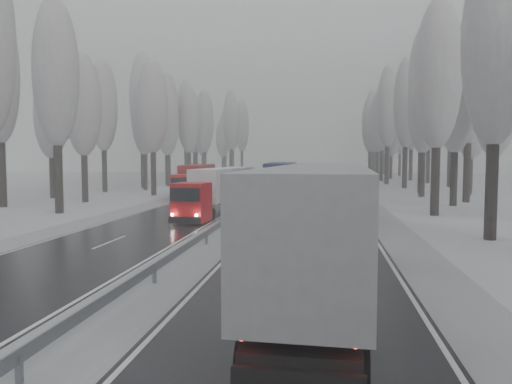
% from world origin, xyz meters
% --- Properties ---
extents(ground, '(260.00, 260.00, 0.00)m').
position_xyz_m(ground, '(0.00, 0.00, 0.00)').
color(ground, silver).
rests_on(ground, ground).
extents(carriageway_right, '(7.50, 200.00, 0.03)m').
position_xyz_m(carriageway_right, '(5.25, 30.00, 0.01)').
color(carriageway_right, black).
rests_on(carriageway_right, ground).
extents(carriageway_left, '(7.50, 200.00, 0.03)m').
position_xyz_m(carriageway_left, '(-5.25, 30.00, 0.01)').
color(carriageway_left, black).
rests_on(carriageway_left, ground).
extents(median_slush, '(3.00, 200.00, 0.04)m').
position_xyz_m(median_slush, '(0.00, 30.00, 0.02)').
color(median_slush, '#AAADB2').
rests_on(median_slush, ground).
extents(shoulder_right, '(2.40, 200.00, 0.04)m').
position_xyz_m(shoulder_right, '(10.20, 30.00, 0.02)').
color(shoulder_right, '#AAADB2').
rests_on(shoulder_right, ground).
extents(shoulder_left, '(2.40, 200.00, 0.04)m').
position_xyz_m(shoulder_left, '(-10.20, 30.00, 0.02)').
color(shoulder_left, '#AAADB2').
rests_on(shoulder_left, ground).
extents(median_guardrail, '(0.12, 200.00, 0.76)m').
position_xyz_m(median_guardrail, '(0.00, 29.99, 0.60)').
color(median_guardrail, slate).
rests_on(median_guardrail, ground).
extents(tree_16, '(3.60, 3.60, 16.53)m').
position_xyz_m(tree_16, '(15.04, 15.67, 10.67)').
color(tree_16, black).
rests_on(tree_16, ground).
extents(tree_18, '(3.60, 3.60, 16.58)m').
position_xyz_m(tree_18, '(14.51, 27.03, 10.70)').
color(tree_18, black).
rests_on(tree_18, ground).
extents(tree_19, '(3.60, 3.60, 14.57)m').
position_xyz_m(tree_19, '(20.02, 31.03, 9.42)').
color(tree_19, black).
rests_on(tree_19, ground).
extents(tree_20, '(3.60, 3.60, 15.71)m').
position_xyz_m(tree_20, '(17.90, 35.17, 10.14)').
color(tree_20, black).
rests_on(tree_20, ground).
extents(tree_21, '(3.60, 3.60, 18.62)m').
position_xyz_m(tree_21, '(20.12, 39.17, 12.00)').
color(tree_21, black).
rests_on(tree_21, ground).
extents(tree_22, '(3.60, 3.60, 15.86)m').
position_xyz_m(tree_22, '(17.02, 45.60, 10.24)').
color(tree_22, black).
rests_on(tree_22, ground).
extents(tree_23, '(3.60, 3.60, 13.55)m').
position_xyz_m(tree_23, '(23.31, 49.60, 8.77)').
color(tree_23, black).
rests_on(tree_23, ground).
extents(tree_24, '(3.60, 3.60, 20.49)m').
position_xyz_m(tree_24, '(17.90, 51.02, 13.19)').
color(tree_24, black).
rests_on(tree_24, ground).
extents(tree_25, '(3.60, 3.60, 19.44)m').
position_xyz_m(tree_25, '(24.81, 55.02, 12.52)').
color(tree_25, black).
rests_on(tree_25, ground).
extents(tree_26, '(3.60, 3.60, 18.78)m').
position_xyz_m(tree_26, '(17.56, 61.27, 12.10)').
color(tree_26, black).
rests_on(tree_26, ground).
extents(tree_27, '(3.60, 3.60, 17.62)m').
position_xyz_m(tree_27, '(24.72, 65.27, 11.36)').
color(tree_27, black).
rests_on(tree_27, ground).
extents(tree_28, '(3.60, 3.60, 19.62)m').
position_xyz_m(tree_28, '(16.34, 71.95, 12.64)').
color(tree_28, black).
rests_on(tree_28, ground).
extents(tree_29, '(3.60, 3.60, 18.11)m').
position_xyz_m(tree_29, '(23.71, 75.95, 11.67)').
color(tree_29, black).
rests_on(tree_29, ground).
extents(tree_30, '(3.60, 3.60, 17.86)m').
position_xyz_m(tree_30, '(16.56, 81.70, 11.52)').
color(tree_30, black).
rests_on(tree_30, ground).
extents(tree_31, '(3.60, 3.60, 18.58)m').
position_xyz_m(tree_31, '(22.48, 85.70, 11.97)').
color(tree_31, black).
rests_on(tree_31, ground).
extents(tree_32, '(3.60, 3.60, 17.33)m').
position_xyz_m(tree_32, '(16.63, 89.21, 11.18)').
color(tree_32, black).
rests_on(tree_32, ground).
extents(tree_33, '(3.60, 3.60, 14.33)m').
position_xyz_m(tree_33, '(19.77, 93.21, 9.26)').
color(tree_33, black).
rests_on(tree_33, ground).
extents(tree_34, '(3.60, 3.60, 17.63)m').
position_xyz_m(tree_34, '(15.73, 96.32, 11.37)').
color(tree_34, black).
rests_on(tree_34, ground).
extents(tree_35, '(3.60, 3.60, 18.25)m').
position_xyz_m(tree_35, '(24.94, 100.32, 11.77)').
color(tree_35, black).
rests_on(tree_35, ground).
extents(tree_36, '(3.60, 3.60, 20.23)m').
position_xyz_m(tree_36, '(17.04, 106.16, 13.02)').
color(tree_36, black).
rests_on(tree_36, ground).
extents(tree_37, '(3.60, 3.60, 16.37)m').
position_xyz_m(tree_37, '(24.02, 110.16, 10.56)').
color(tree_37, black).
rests_on(tree_37, ground).
extents(tree_38, '(3.60, 3.60, 17.97)m').
position_xyz_m(tree_38, '(18.73, 116.73, 11.59)').
color(tree_38, black).
rests_on(tree_38, ground).
extents(tree_39, '(3.60, 3.60, 16.19)m').
position_xyz_m(tree_39, '(21.55, 120.73, 10.45)').
color(tree_39, black).
rests_on(tree_39, ground).
extents(tree_58, '(3.60, 3.60, 17.21)m').
position_xyz_m(tree_58, '(-15.13, 24.57, 11.10)').
color(tree_58, black).
rests_on(tree_58, ground).
extents(tree_60, '(3.60, 3.60, 14.84)m').
position_xyz_m(tree_60, '(-17.75, 34.20, 9.59)').
color(tree_60, black).
rests_on(tree_60, ground).
extents(tree_61, '(3.60, 3.60, 13.95)m').
position_xyz_m(tree_61, '(-23.52, 38.20, 9.02)').
color(tree_61, black).
rests_on(tree_61, ground).
extents(tree_62, '(3.60, 3.60, 16.04)m').
position_xyz_m(tree_62, '(-13.94, 43.73, 10.36)').
color(tree_62, black).
rests_on(tree_62, ground).
extents(tree_63, '(3.60, 3.60, 16.88)m').
position_xyz_m(tree_63, '(-21.85, 47.73, 10.89)').
color(tree_63, black).
rests_on(tree_63, ground).
extents(tree_64, '(3.60, 3.60, 15.42)m').
position_xyz_m(tree_64, '(-18.26, 52.71, 9.96)').
color(tree_64, black).
rests_on(tree_64, ground).
extents(tree_65, '(3.60, 3.60, 19.48)m').
position_xyz_m(tree_65, '(-20.05, 56.71, 12.55)').
color(tree_65, black).
rests_on(tree_65, ground).
extents(tree_66, '(3.60, 3.60, 15.23)m').
position_xyz_m(tree_66, '(-18.16, 62.35, 9.84)').
color(tree_66, black).
rests_on(tree_66, ground).
extents(tree_67, '(3.60, 3.60, 17.09)m').
position_xyz_m(tree_67, '(-19.54, 66.35, 11.03)').
color(tree_67, black).
rests_on(tree_67, ground).
extents(tree_68, '(3.60, 3.60, 16.65)m').
position_xyz_m(tree_68, '(-16.58, 69.11, 10.75)').
color(tree_68, black).
rests_on(tree_68, ground).
extents(tree_69, '(3.60, 3.60, 19.35)m').
position_xyz_m(tree_69, '(-21.42, 73.11, 12.46)').
color(tree_69, black).
rests_on(tree_69, ground).
extents(tree_70, '(3.60, 3.60, 17.09)m').
position_xyz_m(tree_70, '(-16.33, 79.19, 11.03)').
color(tree_70, black).
rests_on(tree_70, ground).
extents(tree_71, '(3.60, 3.60, 19.61)m').
position_xyz_m(tree_71, '(-21.09, 83.19, 12.63)').
color(tree_71, black).
rests_on(tree_71, ground).
extents(tree_72, '(3.60, 3.60, 15.11)m').
position_xyz_m(tree_72, '(-18.93, 88.54, 9.76)').
color(tree_72, black).
rests_on(tree_72, ground).
extents(tree_73, '(3.60, 3.60, 17.22)m').
position_xyz_m(tree_73, '(-21.82, 92.54, 11.11)').
color(tree_73, black).
rests_on(tree_73, ground).
extents(tree_74, '(3.60, 3.60, 19.68)m').
position_xyz_m(tree_74, '(-15.07, 99.33, 12.67)').
color(tree_74, black).
rests_on(tree_74, ground).
extents(tree_75, '(3.60, 3.60, 18.60)m').
position_xyz_m(tree_75, '(-24.20, 103.33, 11.99)').
color(tree_75, black).
rests_on(tree_75, ground).
extents(tree_76, '(3.60, 3.60, 18.55)m').
position_xyz_m(tree_76, '(-14.05, 108.72, 11.95)').
color(tree_76, black).
rests_on(tree_76, ground).
extents(tree_77, '(3.60, 3.60, 14.32)m').
position_xyz_m(tree_77, '(-19.66, 112.72, 9.26)').
color(tree_77, black).
rests_on(tree_77, ground).
extents(tree_78, '(3.60, 3.60, 19.55)m').
position_xyz_m(tree_78, '(-17.56, 115.31, 12.59)').
color(tree_78, black).
rests_on(tree_78, ground).
extents(tree_79, '(3.60, 3.60, 17.07)m').
position_xyz_m(tree_79, '(-20.33, 119.31, 11.01)').
color(tree_79, black).
rests_on(tree_79, ground).
extents(truck_grey_tarp, '(3.41, 16.71, 4.26)m').
position_xyz_m(truck_grey_tarp, '(5.91, 3.26, 2.49)').
color(truck_grey_tarp, '#4A494E').
rests_on(truck_grey_tarp, ground).
extents(truck_blue_box, '(3.30, 15.76, 4.02)m').
position_xyz_m(truck_blue_box, '(2.31, 31.49, 2.34)').
color(truck_blue_box, '#1B2545').
rests_on(truck_blue_box, ground).
extents(truck_cream_box, '(3.32, 15.32, 3.90)m').
position_xyz_m(truck_cream_box, '(5.93, 28.80, 2.28)').
color(truck_cream_box, gray).
rests_on(truck_cream_box, ground).
extents(box_truck_distant, '(2.59, 6.87, 2.51)m').
position_xyz_m(box_truck_distant, '(5.19, 87.62, 1.28)').
color(box_truck_distant, silver).
rests_on(box_truck_distant, ground).
extents(truck_red_white, '(3.51, 14.21, 3.62)m').
position_xyz_m(truck_red_white, '(-2.29, 26.56, 2.11)').
color(truck_red_white, '#AF090E').
rests_on(truck_red_white, ground).
extents(truck_red_red, '(3.24, 14.26, 3.63)m').
position_xyz_m(truck_red_red, '(-8.21, 41.59, 2.12)').
color(truck_red_red, red).
rests_on(truck_red_red, ground).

